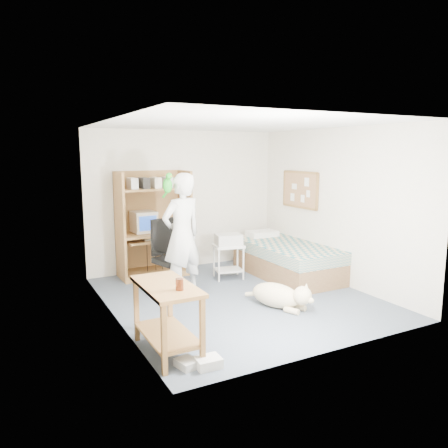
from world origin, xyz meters
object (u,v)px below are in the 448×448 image
Objects in this scene: office_chair at (171,266)px; person at (182,235)px; bed at (286,259)px; printer_cart at (228,256)px; dog at (280,295)px; side_desk at (167,308)px; computer_hutch at (153,228)px.

office_chair is 0.61m from person.
bed is 1.02m from printer_cart.
dog is 1.78× the size of printer_cart.
office_chair is (-2.05, 0.16, 0.10)m from bed.
printer_cart is at bearing 160.71° from bed.
office_chair is (0.80, 1.98, -0.10)m from side_desk.
computer_hutch is 0.89× the size of bed.
bed reaches higher than dog.
computer_hutch is 0.99× the size of person.
computer_hutch is at bearing 150.71° from bed.
side_desk is 2.87m from printer_cart.
bed reaches higher than printer_cart.
bed is 1.96× the size of dog.
printer_cart is (1.90, 2.15, -0.11)m from side_desk.
office_chair reaches higher than dog.
office_chair is 1.77m from dog.
side_desk is at bearing -147.50° from bed.
computer_hutch is 1.27m from person.
office_chair is 1.11m from printer_cart.
dog is (-1.02, -1.26, -0.11)m from bed.
bed is 2.02× the size of side_desk.
bed is 2.09m from person.
side_desk is at bearing 173.46° from dog.
computer_hutch is 2.65m from dog.
office_chair reaches higher than bed.
bed is (2.00, -1.12, -0.53)m from computer_hutch.
bed is at bearing -19.61° from office_chair.
printer_cart is at bearing 64.36° from dog.
computer_hutch is at bearing 71.64° from office_chair.
person is (0.86, 1.67, 0.42)m from side_desk.
person is at bearing -175.77° from bed.
bed is 1.11× the size of person.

